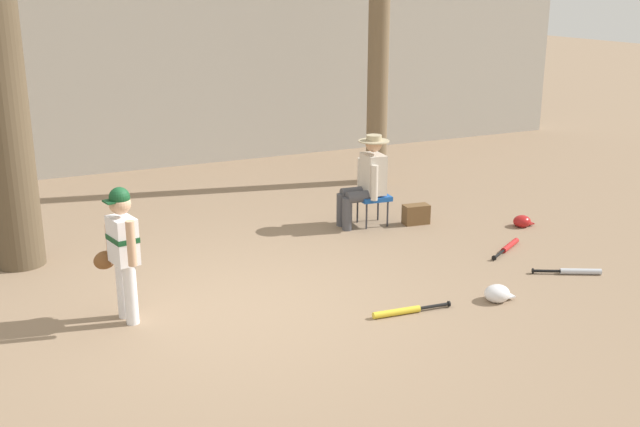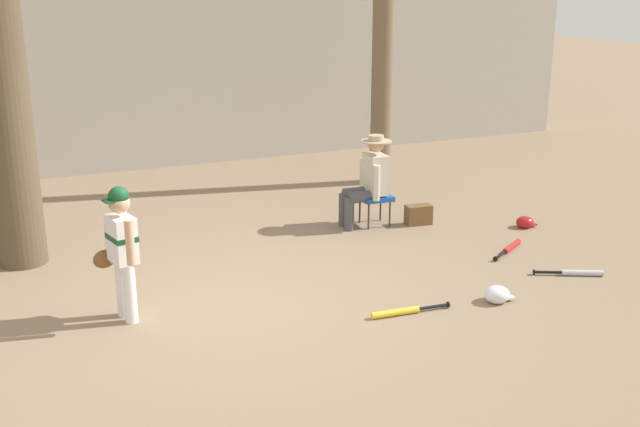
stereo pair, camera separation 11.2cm
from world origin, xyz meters
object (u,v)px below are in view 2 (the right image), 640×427
at_px(bat_aluminum_silver, 577,273).
at_px(batting_helmet_red, 525,222).
at_px(young_ballplayer, 121,245).
at_px(bat_red_barrel, 510,248).
at_px(bat_yellow_trainer, 401,312).
at_px(folding_stool, 375,198).
at_px(tree_behind_spectator, 383,13).
at_px(handbag_beside_stool, 418,215).
at_px(batting_helmet_white, 497,295).
at_px(seated_spectator, 368,178).

height_order(bat_aluminum_silver, batting_helmet_red, batting_helmet_red).
distance_m(young_ballplayer, bat_aluminum_silver, 4.83).
relative_size(bat_red_barrel, bat_yellow_trainer, 0.82).
distance_m(folding_stool, batting_helmet_red, 1.99).
xyz_separation_m(tree_behind_spectator, handbag_beside_stool, (-0.61, -2.19, -2.50)).
distance_m(bat_aluminum_silver, batting_helmet_red, 1.71).
bearing_deg(young_ballplayer, batting_helmet_white, -17.97).
height_order(handbag_beside_stool, bat_yellow_trainer, handbag_beside_stool).
xyz_separation_m(bat_aluminum_silver, batting_helmet_red, (0.59, 1.61, 0.04)).
relative_size(handbag_beside_stool, bat_yellow_trainer, 0.41).
xyz_separation_m(young_ballplayer, batting_helmet_white, (3.46, -1.12, -0.67)).
bearing_deg(bat_yellow_trainer, batting_helmet_white, -6.70).
xyz_separation_m(bat_aluminum_silver, batting_helmet_white, (-1.23, -0.23, 0.04)).
height_order(seated_spectator, bat_yellow_trainer, seated_spectator).
distance_m(seated_spectator, bat_yellow_trainer, 2.88).
bearing_deg(bat_yellow_trainer, seated_spectator, 69.03).
relative_size(seated_spectator, handbag_beside_stool, 3.53).
bearing_deg(batting_helmet_white, handbag_beside_stool, 76.29).
bearing_deg(young_ballplayer, bat_aluminum_silver, -10.83).
relative_size(bat_red_barrel, batting_helmet_white, 2.15).
distance_m(bat_aluminum_silver, batting_helmet_white, 1.25).
height_order(folding_stool, handbag_beside_stool, folding_stool).
bearing_deg(seated_spectator, batting_helmet_red, -26.54).
xyz_separation_m(bat_red_barrel, bat_aluminum_silver, (0.15, -0.97, -0.00)).
bearing_deg(young_ballplayer, folding_stool, 24.61).
height_order(young_ballplayer, seated_spectator, young_ballplayer).
relative_size(tree_behind_spectator, batting_helmet_white, 18.24).
bearing_deg(tree_behind_spectator, young_ballplayer, -142.52).
xyz_separation_m(folding_stool, batting_helmet_white, (-0.08, -2.74, -0.29)).
xyz_separation_m(batting_helmet_red, batting_helmet_white, (-1.82, -1.83, 0.01)).
distance_m(tree_behind_spectator, folding_stool, 3.22).
bearing_deg(folding_stool, bat_red_barrel, -57.07).
bearing_deg(batting_helmet_white, tree_behind_spectator, 75.45).
bearing_deg(seated_spectator, bat_aluminum_silver, -63.66).
bearing_deg(bat_red_barrel, batting_helmet_white, -132.30).
bearing_deg(young_ballplayer, bat_red_barrel, 0.85).
relative_size(seated_spectator, bat_red_barrel, 1.78).
distance_m(tree_behind_spectator, batting_helmet_red, 3.90).
height_order(young_ballplayer, folding_stool, young_ballplayer).
distance_m(young_ballplayer, batting_helmet_white, 3.70).
height_order(handbag_beside_stool, batting_helmet_red, handbag_beside_stool).
bearing_deg(batting_helmet_white, folding_stool, 88.39).
distance_m(tree_behind_spectator, bat_yellow_trainer, 5.74).
distance_m(tree_behind_spectator, bat_red_barrel, 4.38).
relative_size(folding_stool, bat_aluminum_silver, 0.62).
relative_size(handbag_beside_stool, batting_helmet_red, 1.21).
bearing_deg(handbag_beside_stool, tree_behind_spectator, 74.48).
height_order(bat_yellow_trainer, batting_helmet_red, batting_helmet_red).
relative_size(young_ballplayer, bat_yellow_trainer, 1.58).
xyz_separation_m(young_ballplayer, handbag_beside_stool, (4.08, 1.40, -0.61)).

